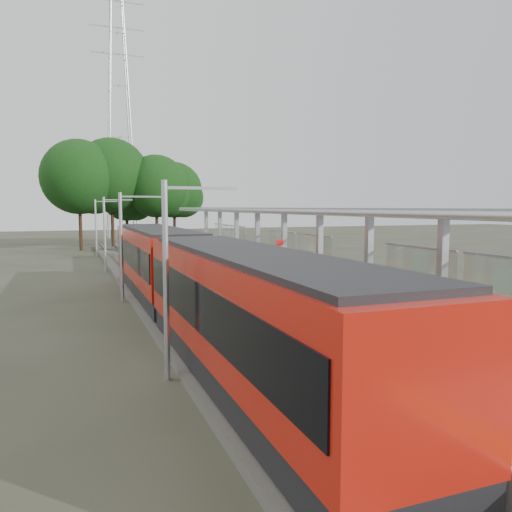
{
  "coord_description": "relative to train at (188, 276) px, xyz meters",
  "views": [
    {
      "loc": [
        -8.68,
        -6.2,
        4.7
      ],
      "look_at": [
        -0.15,
        16.52,
        2.3
      ],
      "focal_mm": 35.0,
      "sensor_mm": 36.0,
      "label": 1
    }
  ],
  "objects": [
    {
      "name": "catenary_masts",
      "position": [
        -1.72,
        6.62,
        0.86
      ],
      "size": [
        2.08,
        48.16,
        5.4
      ],
      "color": "#9EA0A5",
      "rests_on": "ground"
    },
    {
      "name": "tree_cluster",
      "position": [
        1.91,
        40.32,
        5.37
      ],
      "size": [
        18.55,
        12.68,
        12.35
      ],
      "color": "#382316",
      "rests_on": "ground"
    },
    {
      "name": "train",
      "position": [
        0.0,
        0.0,
        0.0
      ],
      "size": [
        2.74,
        27.6,
        3.62
      ],
      "color": "black",
      "rests_on": "ground"
    },
    {
      "name": "trackbed",
      "position": [
        -0.0,
        7.62,
        -1.93
      ],
      "size": [
        3.0,
        70.0,
        0.24
      ],
      "primitive_type": "cube",
      "color": "#59544C",
      "rests_on": "ground"
    },
    {
      "name": "bench_mid",
      "position": [
        7.1,
        6.19,
        -0.47
      ],
      "size": [
        0.87,
        1.69,
        1.11
      ],
      "rotation": [
        0.0,
        0.0,
        -0.24
      ],
      "color": "#101553",
      "rests_on": "platform"
    },
    {
      "name": "litter_bin",
      "position": [
        6.45,
        8.23,
        -0.62
      ],
      "size": [
        0.54,
        0.54,
        0.86
      ],
      "primitive_type": "cylinder",
      "rotation": [
        0.0,
        0.0,
        0.35
      ],
      "color": "#9EA0A5",
      "rests_on": "platform"
    },
    {
      "name": "bench_far",
      "position": [
        7.12,
        14.1,
        -0.56
      ],
      "size": [
        0.97,
        1.42,
        0.94
      ],
      "rotation": [
        0.0,
        0.0,
        -0.43
      ],
      "color": "#101553",
      "rests_on": "platform"
    },
    {
      "name": "canopy",
      "position": [
        6.11,
        3.81,
        2.15
      ],
      "size": [
        3.27,
        38.0,
        3.66
      ],
      "color": "#9EA0A5",
      "rests_on": "platform"
    },
    {
      "name": "info_pillar_near",
      "position": [
        5.37,
        -3.18,
        -0.3
      ],
      "size": [
        0.39,
        0.39,
        1.74
      ],
      "rotation": [
        0.0,
        0.0,
        -0.35
      ],
      "color": "beige",
      "rests_on": "platform"
    },
    {
      "name": "bench_near",
      "position": [
        6.3,
        -9.15,
        -0.46
      ],
      "size": [
        1.15,
        1.71,
        1.13
      ],
      "rotation": [
        0.0,
        0.0,
        0.42
      ],
      "color": "#101553",
      "rests_on": "platform"
    },
    {
      "name": "platform",
      "position": [
        4.5,
        7.62,
        -1.55
      ],
      "size": [
        6.0,
        50.0,
        1.0
      ],
      "primitive_type": "cube",
      "color": "gray",
      "rests_on": "ground"
    },
    {
      "name": "pylon",
      "position": [
        3.5,
        60.62,
        16.95
      ],
      "size": [
        8.0,
        4.0,
        38.0
      ],
      "primitive_type": null,
      "color": "#9EA0A5",
      "rests_on": "ground"
    },
    {
      "name": "info_pillar_far",
      "position": [
        6.19,
        5.48,
        -0.2
      ],
      "size": [
        0.44,
        0.44,
        1.96
      ],
      "rotation": [
        0.0,
        0.0,
        -0.09
      ],
      "color": "beige",
      "rests_on": "platform"
    },
    {
      "name": "end_fence",
      "position": [
        4.5,
        32.57,
        -0.45
      ],
      "size": [
        6.0,
        0.1,
        1.2
      ],
      "primitive_type": "cube",
      "color": "#9EA0A5",
      "rests_on": "platform"
    },
    {
      "name": "tactile_strip",
      "position": [
        1.95,
        7.62,
        -1.04
      ],
      "size": [
        0.6,
        50.0,
        0.02
      ],
      "primitive_type": "cube",
      "color": "gold",
      "rests_on": "platform"
    }
  ]
}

